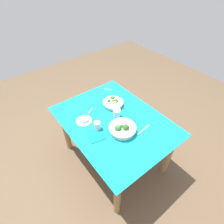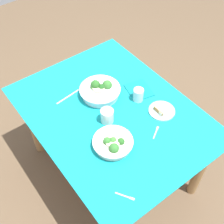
# 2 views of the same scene
# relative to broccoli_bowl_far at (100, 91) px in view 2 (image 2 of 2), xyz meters

# --- Properties ---
(ground_plane) EXTENTS (6.00, 6.00, 0.00)m
(ground_plane) POSITION_rel_broccoli_bowl_far_xyz_m (0.18, -0.03, -0.75)
(ground_plane) COLOR brown
(dining_table) EXTENTS (1.28, 0.98, 0.71)m
(dining_table) POSITION_rel_broccoli_bowl_far_xyz_m (0.18, -0.03, -0.15)
(dining_table) COLOR teal
(dining_table) RESTS_ON ground_plane
(broccoli_bowl_far) EXTENTS (0.28, 0.28, 0.11)m
(broccoli_bowl_far) POSITION_rel_broccoli_bowl_far_xyz_m (0.00, 0.00, 0.00)
(broccoli_bowl_far) COLOR white
(broccoli_bowl_far) RESTS_ON dining_table
(broccoli_bowl_near) EXTENTS (0.24, 0.24, 0.09)m
(broccoli_bowl_near) POSITION_rel_broccoli_bowl_far_xyz_m (0.39, -0.19, -0.01)
(broccoli_bowl_near) COLOR silver
(broccoli_bowl_near) RESTS_ON dining_table
(bread_side_plate) EXTENTS (0.17, 0.17, 0.04)m
(bread_side_plate) POSITION_rel_broccoli_bowl_far_xyz_m (0.37, 0.23, -0.03)
(bread_side_plate) COLOR #99C6D1
(bread_side_plate) RESTS_ON dining_table
(water_glass_center) EXTENTS (0.07, 0.07, 0.09)m
(water_glass_center) POSITION_rel_broccoli_bowl_far_xyz_m (0.19, 0.18, 0.01)
(water_glass_center) COLOR silver
(water_glass_center) RESTS_ON dining_table
(water_glass_side) EXTENTS (0.08, 0.08, 0.09)m
(water_glass_side) POSITION_rel_broccoli_bowl_far_xyz_m (0.21, -0.10, 0.01)
(water_glass_side) COLOR silver
(water_glass_side) RESTS_ON dining_table
(fork_by_far_bowl) EXTENTS (0.10, 0.07, 0.00)m
(fork_by_far_bowl) POSITION_rel_broccoli_bowl_far_xyz_m (0.69, -0.33, -0.04)
(fork_by_far_bowl) COLOR #B7B7BC
(fork_by_far_bowl) RESTS_ON dining_table
(fork_by_near_bowl) EXTENTS (0.06, 0.09, 0.00)m
(fork_by_near_bowl) POSITION_rel_broccoli_bowl_far_xyz_m (0.47, 0.09, -0.04)
(fork_by_near_bowl) COLOR #B7B7BC
(fork_by_near_bowl) RESTS_ON dining_table
(table_knife_left) EXTENTS (0.03, 0.19, 0.00)m
(table_knife_left) POSITION_rel_broccoli_bowl_far_xyz_m (-0.12, -0.19, -0.04)
(table_knife_left) COLOR #B7B7BC
(table_knife_left) RESTS_ON dining_table
(napkin_folded_upper) EXTENTS (0.21, 0.19, 0.01)m
(napkin_folded_upper) POSITION_rel_broccoli_bowl_far_xyz_m (0.13, 0.24, -0.04)
(napkin_folded_upper) COLOR #0F777D
(napkin_folded_upper) RESTS_ON dining_table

